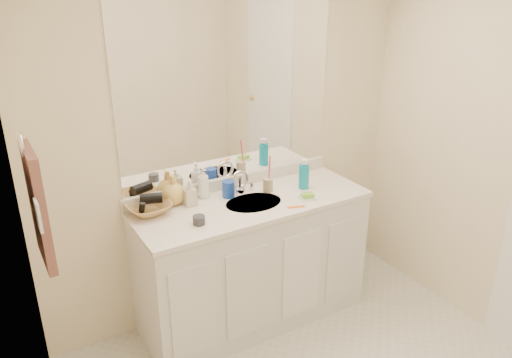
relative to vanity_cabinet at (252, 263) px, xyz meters
The scene contains 24 objects.
wall_back 0.82m from the vanity_cabinet, 90.00° to the left, with size 2.60×0.02×2.40m, color beige.
wall_left 1.83m from the vanity_cabinet, 141.75° to the right, with size 0.02×2.60×2.40m, color beige.
vanity_cabinet is the anchor object (origin of this frame).
countertop 0.44m from the vanity_cabinet, ahead, with size 1.52×0.57×0.03m, color white.
backsplash 0.56m from the vanity_cabinet, 90.00° to the left, with size 1.52×0.03×0.08m, color silver.
sink_basin 0.44m from the vanity_cabinet, 90.00° to the right, with size 0.37×0.37×0.02m, color beige.
faucet 0.53m from the vanity_cabinet, 90.00° to the left, with size 0.02×0.02×0.11m, color silver.
mirror 1.17m from the vanity_cabinet, 90.00° to the left, with size 1.48×0.01×1.20m, color white.
blue_mug 0.54m from the vanity_cabinet, 125.50° to the left, with size 0.08×0.08×0.11m, color #173BA1.
tan_cup 0.53m from the vanity_cabinet, 25.72° to the left, with size 0.07×0.07×0.09m, color tan.
toothbrush 0.64m from the vanity_cabinet, 24.46° to the left, with size 0.01×0.01×0.20m, color #E13B5E.
mouthwash_bottle 0.67m from the vanity_cabinet, ahead, with size 0.07×0.07×0.16m, color #0E8AAB.
soap_dish 0.58m from the vanity_cabinet, 25.22° to the right, with size 0.10×0.08×0.01m, color white.
green_soap 0.60m from the vanity_cabinet, 25.22° to the right, with size 0.08×0.05×0.03m, color #76C730.
orange_comb 0.54m from the vanity_cabinet, 48.44° to the right, with size 0.11×0.02×0.00m, color orange.
dark_jar 0.65m from the vanity_cabinet, 165.04° to the right, with size 0.07×0.07×0.05m, color #2E2F35.
soap_bottle_white 0.64m from the vanity_cabinet, 138.07° to the left, with size 0.08×0.08×0.20m, color white.
soap_bottle_cream 0.66m from the vanity_cabinet, 156.97° to the left, with size 0.07×0.08×0.16m, color beige.
soap_bottle_yellow 0.74m from the vanity_cabinet, 153.17° to the left, with size 0.15×0.15×0.19m, color #D7AF53.
wicker_basket 0.80m from the vanity_cabinet, 164.18° to the left, with size 0.26×0.26×0.07m, color #A37941.
hair_dryer 0.83m from the vanity_cabinet, 163.67° to the left, with size 0.07×0.07×0.13m, color black.
towel_ring 1.71m from the vanity_cabinet, 168.86° to the right, with size 0.11×0.11×0.01m, color silver.
hand_towel 1.52m from the vanity_cabinet, 168.69° to the right, with size 0.04×0.32×0.55m, color brown.
switch_plate 1.61m from the vanity_cabinet, 160.52° to the right, with size 0.01×0.09×0.13m, color silver.
Camera 1 is at (-1.44, -1.45, 2.22)m, focal length 35.00 mm.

